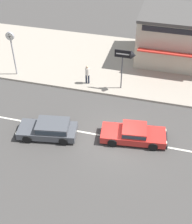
{
  "coord_description": "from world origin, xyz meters",
  "views": [
    {
      "loc": [
        2.31,
        -14.83,
        14.49
      ],
      "look_at": [
        -1.94,
        1.37,
        0.8
      ],
      "focal_mm": 50.0,
      "sensor_mm": 36.0,
      "label": 1
    }
  ],
  "objects_px": {
    "hatchback_dark_grey_1": "(49,129)",
    "arrow_signboard": "(130,57)",
    "shopfront_mid_block": "(173,36)",
    "sedan_red_2": "(134,134)",
    "pedestrian_near_clock": "(87,73)",
    "street_clock": "(11,43)"
  },
  "relations": [
    {
      "from": "hatchback_dark_grey_1",
      "to": "arrow_signboard",
      "type": "height_order",
      "value": "arrow_signboard"
    },
    {
      "from": "shopfront_mid_block",
      "to": "sedan_red_2",
      "type": "bearing_deg",
      "value": -97.32
    },
    {
      "from": "hatchback_dark_grey_1",
      "to": "pedestrian_near_clock",
      "type": "height_order",
      "value": "pedestrian_near_clock"
    },
    {
      "from": "pedestrian_near_clock",
      "to": "arrow_signboard",
      "type": "bearing_deg",
      "value": -0.22
    },
    {
      "from": "sedan_red_2",
      "to": "street_clock",
      "type": "bearing_deg",
      "value": 154.32
    },
    {
      "from": "street_clock",
      "to": "pedestrian_near_clock",
      "type": "xyz_separation_m",
      "value": [
        6.23,
        0.19,
        -1.92
      ]
    },
    {
      "from": "arrow_signboard",
      "to": "shopfront_mid_block",
      "type": "relative_size",
      "value": 0.54
    },
    {
      "from": "street_clock",
      "to": "pedestrian_near_clock",
      "type": "height_order",
      "value": "street_clock"
    },
    {
      "from": "street_clock",
      "to": "shopfront_mid_block",
      "type": "height_order",
      "value": "shopfront_mid_block"
    },
    {
      "from": "sedan_red_2",
      "to": "arrow_signboard",
      "type": "height_order",
      "value": "arrow_signboard"
    },
    {
      "from": "sedan_red_2",
      "to": "street_clock",
      "type": "xyz_separation_m",
      "value": [
        -10.93,
        5.26,
        2.48
      ]
    },
    {
      "from": "hatchback_dark_grey_1",
      "to": "sedan_red_2",
      "type": "height_order",
      "value": "hatchback_dark_grey_1"
    },
    {
      "from": "street_clock",
      "to": "pedestrian_near_clock",
      "type": "relative_size",
      "value": 2.35
    },
    {
      "from": "sedan_red_2",
      "to": "arrow_signboard",
      "type": "bearing_deg",
      "value": 104.33
    },
    {
      "from": "sedan_red_2",
      "to": "shopfront_mid_block",
      "type": "bearing_deg",
      "value": 82.68
    },
    {
      "from": "hatchback_dark_grey_1",
      "to": "arrow_signboard",
      "type": "distance_m",
      "value": 8.02
    },
    {
      "from": "street_clock",
      "to": "pedestrian_near_clock",
      "type": "distance_m",
      "value": 6.52
    },
    {
      "from": "sedan_red_2",
      "to": "shopfront_mid_block",
      "type": "distance_m",
      "value": 11.68
    },
    {
      "from": "arrow_signboard",
      "to": "pedestrian_near_clock",
      "type": "xyz_separation_m",
      "value": [
        -3.31,
        0.01,
        -1.92
      ]
    },
    {
      "from": "sedan_red_2",
      "to": "shopfront_mid_block",
      "type": "xyz_separation_m",
      "value": [
        1.47,
        11.44,
        1.8
      ]
    },
    {
      "from": "sedan_red_2",
      "to": "street_clock",
      "type": "relative_size",
      "value": 1.17
    },
    {
      "from": "street_clock",
      "to": "arrow_signboard",
      "type": "bearing_deg",
      "value": 1.08
    }
  ]
}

